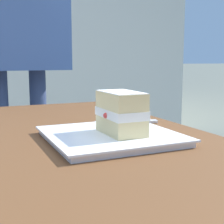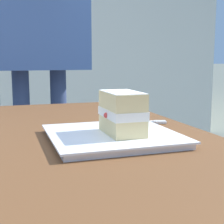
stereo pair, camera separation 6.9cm
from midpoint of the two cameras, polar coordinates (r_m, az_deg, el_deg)
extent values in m
cylinder|color=brown|center=(1.39, -4.29, -14.06)|extent=(0.07, 0.07, 0.67)
cube|color=white|center=(0.70, -2.83, -4.39)|extent=(0.25, 0.25, 0.01)
cube|color=white|center=(0.70, -2.83, -3.76)|extent=(0.27, 0.27, 0.00)
cube|color=#EAD18C|center=(0.69, -1.04, -2.35)|extent=(0.12, 0.07, 0.03)
cube|color=white|center=(0.68, -1.05, -0.19)|extent=(0.12, 0.07, 0.02)
sphere|color=red|center=(0.73, 0.06, 0.48)|extent=(0.01, 0.01, 0.01)
sphere|color=red|center=(0.67, -3.72, -0.61)|extent=(0.01, 0.01, 0.01)
sphere|color=red|center=(0.67, 2.50, -0.45)|extent=(0.01, 0.01, 0.01)
cube|color=#EAD18C|center=(0.68, -1.05, 1.99)|extent=(0.12, 0.07, 0.03)
cube|color=white|center=(0.68, -1.06, 3.50)|extent=(0.12, 0.07, 0.00)
cylinder|color=silver|center=(0.89, -0.51, -1.72)|extent=(0.05, 0.14, 0.01)
cube|color=silver|center=(0.90, 4.88, -1.59)|extent=(0.03, 0.04, 0.01)
cylinder|color=navy|center=(1.62, -19.49, -8.11)|extent=(0.08, 0.08, 0.84)
cylinder|color=navy|center=(1.65, -13.46, -7.53)|extent=(0.08, 0.08, 0.84)
cube|color=#42609E|center=(1.59, -17.63, 17.70)|extent=(0.22, 0.46, 0.59)
cube|color=silver|center=(6.29, -13.16, 14.83)|extent=(5.47, 2.46, 3.10)
camera|label=1|loc=(0.03, -92.86, -0.45)|focal=52.67mm
camera|label=2|loc=(0.03, 87.14, 0.45)|focal=52.67mm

